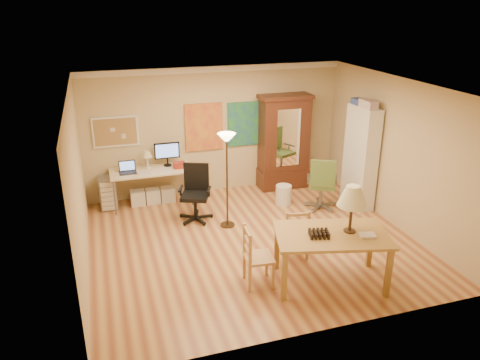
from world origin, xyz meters
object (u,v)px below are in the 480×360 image
object	(u,v)px
office_chair_black	(196,205)
office_chair_green	(321,195)
armoire	(284,148)
dining_table	(339,223)
bookshelf	(360,158)
computer_desk	(153,183)

from	to	relation	value
office_chair_black	office_chair_green	size ratio (longest dim) A/B	0.99
office_chair_black	armoire	bearing A→B (deg)	25.89
dining_table	armoire	size ratio (longest dim) A/B	0.87
office_chair_green	bookshelf	size ratio (longest dim) A/B	0.53
computer_desk	armoire	distance (m)	2.92
computer_desk	armoire	xyz separation A→B (m)	(2.89, 0.08, 0.45)
dining_table	office_chair_black	world-z (taller)	dining_table
office_chair_green	bookshelf	bearing A→B (deg)	-2.89
computer_desk	armoire	bearing A→B (deg)	1.62
dining_table	bookshelf	xyz separation A→B (m)	(1.76, 2.38, 0.05)
office_chair_black	office_chair_green	distance (m)	2.52
computer_desk	bookshelf	world-z (taller)	bookshelf
office_chair_black	office_chair_green	bearing A→B (deg)	-6.07
dining_table	bookshelf	world-z (taller)	bookshelf
armoire	dining_table	bearing A→B (deg)	-100.37
computer_desk	bookshelf	size ratio (longest dim) A/B	0.80
armoire	bookshelf	xyz separation A→B (m)	(1.07, -1.39, 0.12)
bookshelf	computer_desk	bearing A→B (deg)	161.73
armoire	bookshelf	bearing A→B (deg)	-52.32
dining_table	bookshelf	distance (m)	2.96
computer_desk	office_chair_black	distance (m)	1.21
office_chair_black	armoire	world-z (taller)	armoire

